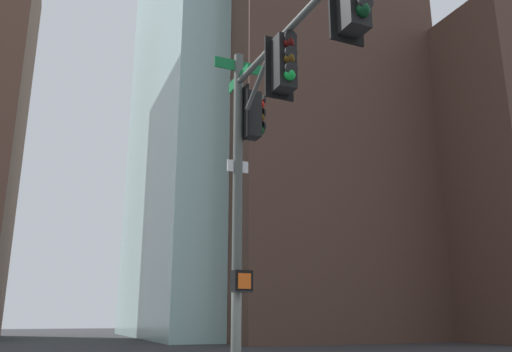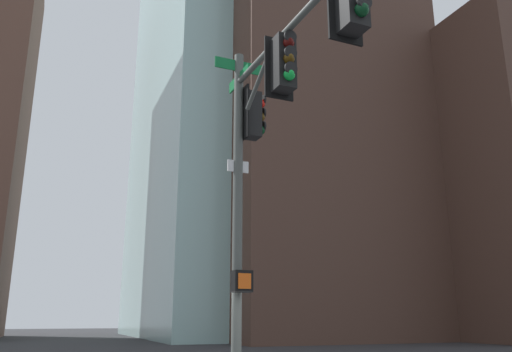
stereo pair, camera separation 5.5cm
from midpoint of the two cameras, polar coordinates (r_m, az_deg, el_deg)
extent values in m
cylinder|color=#4C514C|center=(10.16, -2.25, -5.71)|extent=(0.19, 0.19, 7.46)
cylinder|color=#4C514C|center=(8.97, 4.77, 17.08)|extent=(5.41, 0.32, 0.12)
cylinder|color=#4C514C|center=(10.11, 0.01, 10.16)|extent=(1.04, 0.12, 0.75)
cube|color=#0F6B33|center=(11.28, -2.06, 12.01)|extent=(0.07, 1.08, 0.24)
cube|color=#0F6B33|center=(11.14, -2.08, 10.64)|extent=(1.05, 0.07, 0.24)
cube|color=white|center=(10.44, -2.18, 1.07)|extent=(0.05, 0.45, 0.24)
cube|color=black|center=(9.16, 2.92, 12.24)|extent=(0.35, 0.35, 1.00)
cube|color=black|center=(9.31, 2.38, 11.75)|extent=(0.06, 0.55, 1.16)
sphere|color=#470A07|center=(9.15, 3.50, 14.44)|extent=(0.20, 0.20, 0.20)
cylinder|color=black|center=(9.14, 3.68, 15.11)|extent=(0.05, 0.23, 0.23)
sphere|color=#4C330A|center=(9.00, 3.53, 12.79)|extent=(0.20, 0.20, 0.20)
cylinder|color=black|center=(9.00, 3.72, 13.47)|extent=(0.05, 0.23, 0.23)
sphere|color=green|center=(8.87, 3.56, 11.08)|extent=(0.20, 0.20, 0.20)
cylinder|color=black|center=(8.86, 3.75, 11.77)|extent=(0.05, 0.23, 0.23)
cube|color=black|center=(7.77, 9.60, 18.00)|extent=(0.06, 0.55, 1.16)
sphere|color=#0A3819|center=(7.33, 11.49, 17.50)|extent=(0.20, 0.20, 0.20)
cylinder|color=black|center=(7.34, 11.76, 18.32)|extent=(0.05, 0.23, 0.23)
cube|color=black|center=(10.93, -0.66, 6.69)|extent=(0.35, 0.35, 1.00)
cube|color=black|center=(10.86, -1.59, 6.85)|extent=(0.55, 0.06, 1.16)
sphere|color=red|center=(11.12, 0.32, 7.96)|extent=(0.20, 0.20, 0.20)
cylinder|color=black|center=(11.18, 0.62, 8.33)|extent=(0.23, 0.05, 0.23)
sphere|color=#4C330A|center=(11.01, 0.32, 6.53)|extent=(0.20, 0.20, 0.20)
cylinder|color=black|center=(11.07, 0.63, 6.91)|extent=(0.23, 0.05, 0.23)
sphere|color=#0A3819|center=(10.90, 0.32, 5.07)|extent=(0.20, 0.20, 0.20)
cylinder|color=black|center=(10.96, 0.63, 5.46)|extent=(0.23, 0.05, 0.23)
cube|color=black|center=(9.81, -1.76, -11.54)|extent=(0.27, 0.37, 0.40)
cube|color=#EA5914|center=(9.68, -1.45, -11.49)|extent=(0.03, 0.25, 0.28)
cube|color=#4C3328|center=(60.73, 3.38, 9.04)|extent=(27.08, 19.87, 54.14)
cube|color=#4C3328|center=(58.78, 25.89, -1.12)|extent=(19.67, 19.65, 29.83)
cube|color=#9EC6C1|center=(66.39, -1.46, 8.57)|extent=(31.51, 23.72, 57.86)
camera|label=1|loc=(0.03, -90.17, 0.05)|focal=36.29mm
camera|label=2|loc=(0.03, 89.83, -0.05)|focal=36.29mm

